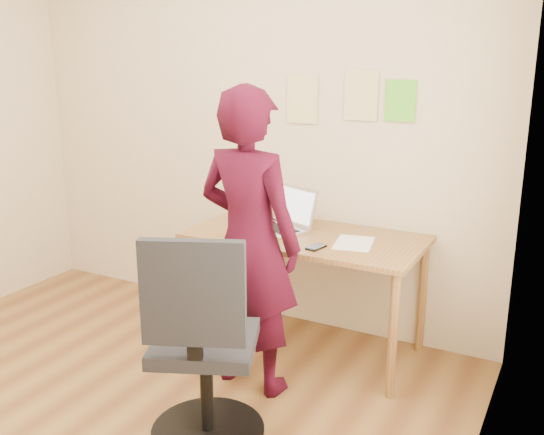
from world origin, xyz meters
The scene contains 10 objects.
room centered at (0.00, 0.00, 1.35)m, with size 3.58×3.58×2.78m.
desk centered at (0.61, 1.38, 0.65)m, with size 1.40×0.70×0.74m.
laptop centered at (0.44, 1.43, 0.79)m, with size 0.44×0.42×0.25m.
paper_sheet centered at (0.93, 1.36, 0.74)m, with size 0.21×0.29×0.00m, color white.
phone centered at (0.78, 1.17, 0.75)m, with size 0.09×0.14×0.01m.
wall_note_left centered at (0.41, 1.74, 1.51)m, with size 0.21×0.00×0.30m, color #D6C880.
wall_note_mid centered at (0.80, 1.74, 1.54)m, with size 0.21×0.00×0.30m, color #D6C880.
wall_note_right centered at (1.04, 1.74, 1.52)m, with size 0.18×0.00×0.24m, color #5EC52C.
office_chair centered at (0.61, 0.28, 0.45)m, with size 0.61×0.62×1.06m.
person centered at (0.53, 0.86, 0.82)m, with size 0.60×0.39×1.65m, color #340716.
Camera 1 is at (2.06, -1.77, 1.79)m, focal length 40.00 mm.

